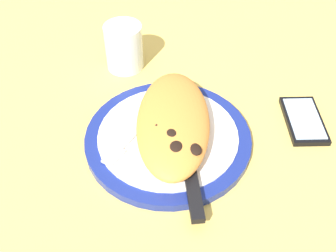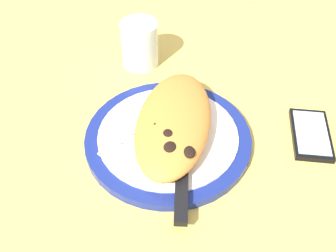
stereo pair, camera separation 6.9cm
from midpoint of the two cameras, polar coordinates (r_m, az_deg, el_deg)
ground_plane at (r=72.71cm, az=2.71°, el=-3.12°), size 150.00×150.00×3.00cm
plate at (r=70.92cm, az=2.77°, el=-1.83°), size 28.86×28.86×1.89cm
calzone at (r=68.88cm, az=3.65°, el=0.37°), size 28.28×19.59×4.75cm
fork at (r=69.61cm, az=-2.78°, el=-1.56°), size 15.44×5.00×0.40cm
knife at (r=64.00cm, az=5.06°, el=-7.02°), size 23.97×12.26×1.20cm
smartphone at (r=77.46cm, az=21.79°, el=-1.21°), size 13.48×10.26×1.16cm
water_glass at (r=86.22cm, az=-1.62°, el=10.94°), size 7.70×7.70×9.60cm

